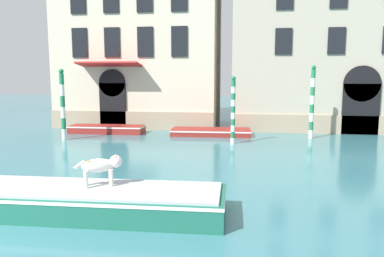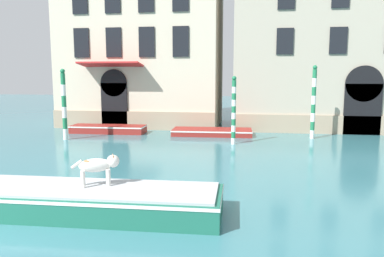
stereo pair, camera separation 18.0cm
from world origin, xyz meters
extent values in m
cube|color=beige|center=(-0.98, 21.18, 8.65)|extent=(10.91, 6.00, 17.30)
cube|color=tan|center=(-0.98, 18.13, 0.60)|extent=(10.91, 0.16, 1.20)
cube|color=black|center=(-2.14, 18.12, 1.52)|extent=(1.75, 0.14, 3.03)
cylinder|color=black|center=(-2.14, 18.12, 3.03)|extent=(1.75, 0.14, 1.75)
cube|color=black|center=(-4.26, 18.14, 5.61)|extent=(1.02, 0.10, 1.87)
cube|color=black|center=(-2.08, 18.14, 5.61)|extent=(1.02, 0.10, 1.87)
cube|color=black|center=(0.11, 18.14, 5.61)|extent=(1.02, 0.10, 1.87)
cube|color=black|center=(2.29, 18.14, 5.61)|extent=(1.02, 0.10, 1.87)
cube|color=#B22323|center=(-2.10, 17.48, 4.21)|extent=(3.98, 1.40, 0.29)
cube|color=#B2A893|center=(13.18, 21.18, 6.86)|extent=(15.21, 6.00, 13.71)
cube|color=tan|center=(13.18, 18.13, 0.57)|extent=(15.21, 0.16, 1.13)
cube|color=black|center=(13.24, 18.12, 1.52)|extent=(2.12, 0.14, 3.03)
cylinder|color=black|center=(13.24, 18.12, 3.03)|extent=(2.12, 0.14, 2.12)
cube|color=black|center=(8.62, 18.14, 5.54)|extent=(0.99, 0.10, 1.55)
cube|color=black|center=(11.66, 18.14, 5.54)|extent=(0.99, 0.10, 1.55)
cube|color=#1E6651|center=(2.12, 3.38, 0.32)|extent=(7.81, 2.12, 0.63)
cube|color=white|center=(2.12, 3.38, 0.57)|extent=(7.84, 2.15, 0.08)
cube|color=#B2B7BC|center=(2.12, 3.38, 0.66)|extent=(7.58, 1.96, 0.06)
cylinder|color=silver|center=(2.99, 3.80, 0.91)|extent=(0.11, 0.11, 0.44)
cylinder|color=silver|center=(3.09, 3.58, 0.91)|extent=(0.11, 0.11, 0.44)
cylinder|color=silver|center=(2.42, 3.54, 0.91)|extent=(0.11, 0.11, 0.44)
cylinder|color=silver|center=(2.53, 3.32, 0.91)|extent=(0.11, 0.11, 0.44)
ellipsoid|color=silver|center=(2.76, 3.56, 1.23)|extent=(0.89, 0.66, 0.35)
ellipsoid|color=#AD7042|center=(2.65, 3.51, 1.33)|extent=(0.43, 0.37, 0.12)
sphere|color=silver|center=(3.17, 3.75, 1.31)|extent=(0.33, 0.33, 0.33)
cone|color=#AD7042|center=(3.13, 3.83, 1.43)|extent=(0.10, 0.10, 0.13)
cone|color=#AD7042|center=(3.20, 3.66, 1.43)|extent=(0.10, 0.10, 0.13)
cylinder|color=silver|center=(2.35, 3.37, 1.28)|extent=(0.30, 0.19, 0.23)
cube|color=maroon|center=(-1.98, 16.53, 0.23)|extent=(4.58, 1.47, 0.47)
cube|color=white|center=(-1.98, 16.53, 0.41)|extent=(4.61, 1.50, 0.08)
cube|color=#8C7251|center=(-1.98, 16.53, 0.21)|extent=(2.52, 1.09, 0.42)
cube|color=maroon|center=(4.44, 16.61, 0.18)|extent=(4.72, 2.00, 0.37)
cube|color=white|center=(4.44, 16.61, 0.31)|extent=(4.75, 2.03, 0.08)
cube|color=#8C7251|center=(4.44, 16.61, 0.16)|extent=(2.61, 1.46, 0.33)
cylinder|color=white|center=(-3.38, 13.77, 0.30)|extent=(0.24, 0.24, 0.61)
cylinder|color=#1E7247|center=(-3.38, 13.77, 0.91)|extent=(0.24, 0.24, 0.61)
cylinder|color=white|center=(-3.38, 13.77, 1.51)|extent=(0.24, 0.24, 0.61)
cylinder|color=#1E7247|center=(-3.38, 13.77, 2.12)|extent=(0.24, 0.24, 0.61)
cylinder|color=white|center=(-3.38, 13.77, 2.72)|extent=(0.24, 0.24, 0.61)
cylinder|color=#1E7247|center=(-3.38, 13.77, 3.33)|extent=(0.24, 0.24, 0.61)
sphere|color=#1E7247|center=(-3.38, 13.77, 3.74)|extent=(0.26, 0.26, 0.26)
cylinder|color=white|center=(10.11, 16.20, 0.24)|extent=(0.23, 0.23, 0.48)
cylinder|color=#1E7247|center=(10.11, 16.20, 0.72)|extent=(0.23, 0.23, 0.48)
cylinder|color=white|center=(10.11, 16.20, 1.20)|extent=(0.23, 0.23, 0.48)
cylinder|color=#1E7247|center=(10.11, 16.20, 1.68)|extent=(0.23, 0.23, 0.48)
cylinder|color=white|center=(10.11, 16.20, 2.16)|extent=(0.23, 0.23, 0.48)
cylinder|color=#1E7247|center=(10.11, 16.20, 2.64)|extent=(0.23, 0.23, 0.48)
cylinder|color=white|center=(10.11, 16.20, 3.12)|extent=(0.23, 0.23, 0.48)
cylinder|color=#1E7247|center=(10.11, 16.20, 3.60)|extent=(0.23, 0.23, 0.48)
sphere|color=#1E7247|center=(10.11, 16.20, 3.95)|extent=(0.24, 0.24, 0.24)
cylinder|color=white|center=(5.82, 13.78, 0.16)|extent=(0.21, 0.21, 0.33)
cylinder|color=#1E7247|center=(5.82, 13.78, 0.49)|extent=(0.21, 0.21, 0.33)
cylinder|color=white|center=(5.82, 13.78, 0.82)|extent=(0.21, 0.21, 0.33)
cylinder|color=#1E7247|center=(5.82, 13.78, 1.15)|extent=(0.21, 0.21, 0.33)
cylinder|color=white|center=(5.82, 13.78, 1.47)|extent=(0.21, 0.21, 0.33)
cylinder|color=#1E7247|center=(5.82, 13.78, 1.80)|extent=(0.21, 0.21, 0.33)
cylinder|color=white|center=(5.82, 13.78, 2.13)|extent=(0.21, 0.21, 0.33)
cylinder|color=#1E7247|center=(5.82, 13.78, 2.45)|extent=(0.21, 0.21, 0.33)
cylinder|color=white|center=(5.82, 13.78, 2.78)|extent=(0.21, 0.21, 0.33)
cylinder|color=#1E7247|center=(5.82, 13.78, 3.11)|extent=(0.21, 0.21, 0.33)
sphere|color=#1E7247|center=(5.82, 13.78, 3.37)|extent=(0.23, 0.23, 0.23)
camera|label=1|loc=(6.45, -5.29, 3.49)|focal=35.00mm
camera|label=2|loc=(6.62, -5.26, 3.49)|focal=35.00mm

